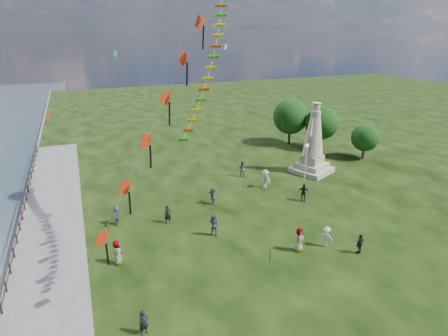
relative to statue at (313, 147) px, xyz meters
name	(u,v)px	position (x,y,z in m)	size (l,w,h in m)	color
waterfront	(30,264)	(-28.33, -7.65, -3.07)	(200.00, 200.00, 1.51)	#34484F
statue	(313,147)	(0.00, 0.00, 0.00)	(5.18, 5.18, 7.95)	beige
lamppost	(306,154)	(-2.13, -1.94, 0.00)	(0.39, 0.39, 4.17)	silver
tree_row	(313,122)	(5.25, 7.85, 0.59)	(9.43, 13.00, 6.34)	#382314
person_0	(144,322)	(-22.07, -17.07, -2.23)	(0.56, 0.37, 1.54)	black
person_1	(214,225)	(-15.09, -9.01, -2.03)	(0.94, 0.58, 1.94)	#595960
person_2	(326,237)	(-7.76, -13.44, -2.19)	(1.04, 0.54, 1.61)	silver
person_3	(360,244)	(-6.06, -15.14, -2.22)	(0.92, 0.47, 1.57)	black
person_4	(299,240)	(-10.02, -13.25, -2.05)	(0.93, 0.57, 1.90)	#595960
person_5	(117,215)	(-21.95, -4.22, -2.13)	(1.62, 0.70, 1.74)	#595960
person_6	(168,214)	(-17.95, -5.58, -2.18)	(0.60, 0.40, 1.65)	black
person_7	(242,168)	(-7.82, 1.80, -2.09)	(0.89, 0.55, 1.82)	#595960
person_8	(265,179)	(-6.91, -1.94, -2.04)	(1.25, 0.64, 1.93)	silver
person_9	(303,192)	(-5.03, -6.13, -2.12)	(1.03, 0.53, 1.77)	black
person_10	(117,252)	(-22.59, -9.94, -2.10)	(0.88, 0.54, 1.80)	#595960
person_11	(213,196)	(-13.22, -3.60, -2.14)	(1.60, 0.69, 1.73)	#595960
red_kite_train	(154,126)	(-19.82, -12.03, 7.11)	(11.28, 9.35, 16.32)	black
small_kites	(181,40)	(-12.79, 6.74, 11.24)	(24.79, 16.24, 26.27)	teal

